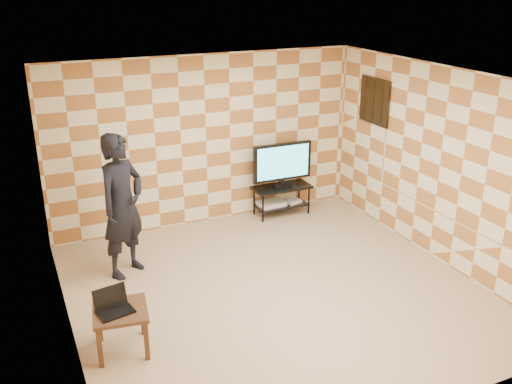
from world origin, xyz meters
TOP-DOWN VIEW (x-y plane):
  - floor at (0.00, 0.00)m, footprint 5.00×5.00m
  - wall_back at (0.00, 2.50)m, footprint 5.00×0.02m
  - wall_front at (0.00, -2.50)m, footprint 5.00×0.02m
  - wall_left at (-2.50, 0.00)m, footprint 0.02×5.00m
  - wall_right at (2.50, 0.00)m, footprint 0.02×5.00m
  - ceiling at (0.00, 0.00)m, footprint 5.00×5.00m
  - wall_art at (2.47, 1.55)m, footprint 0.04×0.72m
  - tv_stand at (1.20, 2.21)m, footprint 0.97×0.44m
  - tv at (1.20, 2.21)m, footprint 1.02×0.20m
  - dvd_player at (1.03, 2.24)m, footprint 0.45×0.33m
  - game_console at (1.42, 2.19)m, footprint 0.28×0.23m
  - side_table at (-2.04, -0.42)m, footprint 0.65×0.65m
  - laptop at (-2.10, -0.41)m, footprint 0.41×0.35m
  - person at (-1.61, 1.28)m, footprint 0.85×0.79m

SIDE VIEW (x-z plane):
  - floor at x=0.00m, z-range 0.00..0.00m
  - game_console at x=1.42m, z-range 0.17..0.23m
  - dvd_player at x=1.03m, z-range 0.17..0.25m
  - tv_stand at x=1.20m, z-range 0.12..0.62m
  - side_table at x=-2.04m, z-range 0.16..0.66m
  - laptop at x=-2.10m, z-range 0.43..0.67m
  - tv at x=1.20m, z-range 0.54..1.28m
  - person at x=-1.61m, z-range 0.00..1.95m
  - wall_back at x=0.00m, z-range 0.00..2.70m
  - wall_front at x=0.00m, z-range 0.00..2.70m
  - wall_left at x=-2.50m, z-range 0.00..2.70m
  - wall_right at x=2.50m, z-range 0.00..2.70m
  - wall_art at x=2.47m, z-range 1.59..2.31m
  - ceiling at x=0.00m, z-range 2.69..2.71m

